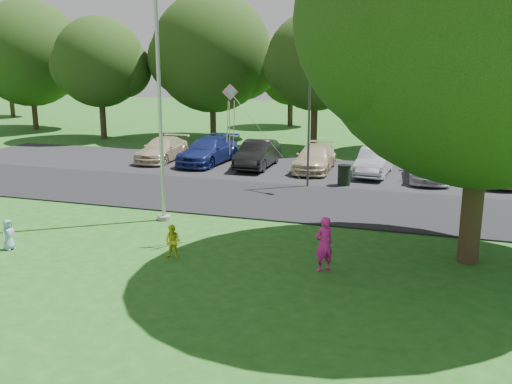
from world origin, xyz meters
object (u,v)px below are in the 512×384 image
(flagpole, at_px, (160,109))
(child_yellow, at_px, (173,242))
(big_tree, at_px, (487,12))
(child_blue, at_px, (8,235))
(kite, at_px, (232,109))
(trash_can, at_px, (344,176))
(woman, at_px, (324,244))
(street_lamp, at_px, (313,119))

(flagpole, bearing_deg, child_yellow, -59.76)
(big_tree, xyz_separation_m, child_blue, (-13.83, -3.18, -6.69))
(child_yellow, xyz_separation_m, kite, (1.17, 2.19, 3.86))
(trash_can, bearing_deg, child_yellow, -106.82)
(woman, bearing_deg, trash_can, -125.83)
(street_lamp, height_order, trash_can, street_lamp)
(child_blue, height_order, kite, kite)
(flagpole, distance_m, big_tree, 11.14)
(trash_can, relative_size, kite, 0.27)
(child_blue, bearing_deg, big_tree, -63.97)
(trash_can, height_order, woman, woman)
(big_tree, relative_size, child_blue, 12.67)
(woman, bearing_deg, flagpole, -67.92)
(street_lamp, relative_size, woman, 3.30)
(flagpole, bearing_deg, street_lamp, 58.72)
(flagpole, distance_m, street_lamp, 8.08)
(big_tree, distance_m, woman, 7.74)
(trash_can, height_order, kite, kite)
(trash_can, height_order, child_blue, trash_can)
(child_blue, bearing_deg, flagpole, -22.08)
(street_lamp, xyz_separation_m, trash_can, (1.40, 0.75, -2.67))
(big_tree, bearing_deg, trash_can, 119.51)
(child_yellow, bearing_deg, kite, 65.09)
(street_lamp, bearing_deg, big_tree, -29.89)
(flagpole, height_order, kite, flagpole)
(big_tree, bearing_deg, street_lamp, 128.24)
(child_blue, bearing_deg, woman, -69.74)
(child_yellow, bearing_deg, street_lamp, 82.46)
(street_lamp, xyz_separation_m, big_tree, (6.47, -8.21, 4.00))
(child_yellow, distance_m, kite, 4.59)
(trash_can, relative_size, woman, 0.63)
(flagpole, height_order, woman, flagpole)
(child_yellow, relative_size, child_blue, 1.07)
(trash_can, height_order, child_yellow, child_yellow)
(trash_can, distance_m, big_tree, 12.27)
(big_tree, distance_m, child_blue, 15.69)
(child_yellow, height_order, kite, kite)
(street_lamp, bearing_deg, flagpole, -99.42)
(street_lamp, relative_size, trash_can, 5.21)
(child_yellow, bearing_deg, woman, 8.35)
(street_lamp, height_order, woman, street_lamp)
(street_lamp, height_order, big_tree, big_tree)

